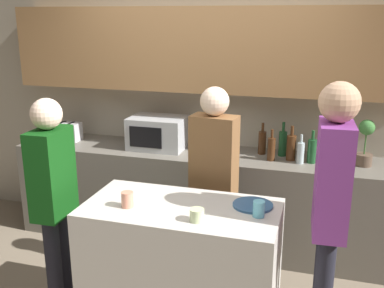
{
  "coord_description": "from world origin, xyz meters",
  "views": [
    {
      "loc": [
        1.02,
        -2.43,
        2.12
      ],
      "look_at": [
        0.2,
        0.35,
        1.29
      ],
      "focal_mm": 42.0,
      "sensor_mm": 36.0,
      "label": 1
    }
  ],
  "objects_px": {
    "potted_plant": "(365,143)",
    "bottle_3": "(291,147)",
    "toaster": "(67,131)",
    "person_left": "(53,192)",
    "bottle_5": "(312,151)",
    "microwave": "(158,133)",
    "person_right": "(330,200)",
    "bottle_4": "(301,152)",
    "cup_0": "(259,209)",
    "cup_1": "(197,215)",
    "bottle_2": "(283,143)",
    "plate_on_island": "(253,205)",
    "person_center": "(214,173)",
    "bottle_1": "(271,149)",
    "bottle_0": "(262,142)",
    "cup_2": "(128,199)"
  },
  "relations": [
    {
      "from": "bottle_5",
      "to": "cup_0",
      "type": "height_order",
      "value": "bottle_5"
    },
    {
      "from": "bottle_2",
      "to": "cup_0",
      "type": "distance_m",
      "value": 1.4
    },
    {
      "from": "bottle_3",
      "to": "person_right",
      "type": "relative_size",
      "value": 0.17
    },
    {
      "from": "person_center",
      "to": "bottle_5",
      "type": "bearing_deg",
      "value": -128.91
    },
    {
      "from": "plate_on_island",
      "to": "person_center",
      "type": "relative_size",
      "value": 0.16
    },
    {
      "from": "potted_plant",
      "to": "bottle_0",
      "type": "relative_size",
      "value": 1.36
    },
    {
      "from": "bottle_3",
      "to": "cup_0",
      "type": "bearing_deg",
      "value": -94.01
    },
    {
      "from": "microwave",
      "to": "cup_1",
      "type": "height_order",
      "value": "microwave"
    },
    {
      "from": "bottle_0",
      "to": "bottle_4",
      "type": "height_order",
      "value": "bottle_0"
    },
    {
      "from": "person_left",
      "to": "person_center",
      "type": "bearing_deg",
      "value": 119.94
    },
    {
      "from": "bottle_2",
      "to": "person_left",
      "type": "relative_size",
      "value": 0.19
    },
    {
      "from": "person_center",
      "to": "cup_2",
      "type": "bearing_deg",
      "value": 66.82
    },
    {
      "from": "cup_2",
      "to": "bottle_5",
      "type": "bearing_deg",
      "value": 51.17
    },
    {
      "from": "potted_plant",
      "to": "bottle_0",
      "type": "distance_m",
      "value": 0.87
    },
    {
      "from": "bottle_5",
      "to": "cup_1",
      "type": "bearing_deg",
      "value": -113.03
    },
    {
      "from": "bottle_5",
      "to": "cup_0",
      "type": "xyz_separation_m",
      "value": [
        -0.27,
        -1.27,
        -0.03
      ]
    },
    {
      "from": "cup_1",
      "to": "cup_0",
      "type": "bearing_deg",
      "value": 25.98
    },
    {
      "from": "bottle_3",
      "to": "person_left",
      "type": "height_order",
      "value": "person_left"
    },
    {
      "from": "bottle_4",
      "to": "bottle_5",
      "type": "xyz_separation_m",
      "value": [
        0.09,
        0.05,
        0.01
      ]
    },
    {
      "from": "toaster",
      "to": "person_right",
      "type": "bearing_deg",
      "value": -26.45
    },
    {
      "from": "bottle_0",
      "to": "bottle_5",
      "type": "distance_m",
      "value": 0.46
    },
    {
      "from": "bottle_1",
      "to": "potted_plant",
      "type": "bearing_deg",
      "value": 6.33
    },
    {
      "from": "potted_plant",
      "to": "bottle_4",
      "type": "relative_size",
      "value": 1.55
    },
    {
      "from": "bottle_4",
      "to": "cup_0",
      "type": "xyz_separation_m",
      "value": [
        -0.18,
        -1.22,
        -0.01
      ]
    },
    {
      "from": "potted_plant",
      "to": "plate_on_island",
      "type": "xyz_separation_m",
      "value": [
        -0.75,
        -1.18,
        -0.16
      ]
    },
    {
      "from": "bottle_4",
      "to": "cup_1",
      "type": "xyz_separation_m",
      "value": [
        -0.52,
        -1.39,
        -0.03
      ]
    },
    {
      "from": "potted_plant",
      "to": "bottle_3",
      "type": "relative_size",
      "value": 1.29
    },
    {
      "from": "bottle_3",
      "to": "bottle_5",
      "type": "height_order",
      "value": "bottle_3"
    },
    {
      "from": "cup_0",
      "to": "cup_1",
      "type": "relative_size",
      "value": 1.15
    },
    {
      "from": "microwave",
      "to": "bottle_3",
      "type": "relative_size",
      "value": 1.69
    },
    {
      "from": "bottle_0",
      "to": "person_center",
      "type": "distance_m",
      "value": 0.85
    },
    {
      "from": "bottle_5",
      "to": "cup_1",
      "type": "relative_size",
      "value": 3.25
    },
    {
      "from": "person_left",
      "to": "potted_plant",
      "type": "bearing_deg",
      "value": 120.2
    },
    {
      "from": "cup_2",
      "to": "plate_on_island",
      "type": "bearing_deg",
      "value": 17.01
    },
    {
      "from": "bottle_3",
      "to": "potted_plant",
      "type": "bearing_deg",
      "value": 2.54
    },
    {
      "from": "bottle_4",
      "to": "toaster",
      "type": "bearing_deg",
      "value": 177.58
    },
    {
      "from": "toaster",
      "to": "cup_0",
      "type": "height_order",
      "value": "toaster"
    },
    {
      "from": "bottle_2",
      "to": "person_center",
      "type": "distance_m",
      "value": 0.92
    },
    {
      "from": "bottle_2",
      "to": "cup_1",
      "type": "relative_size",
      "value": 3.53
    },
    {
      "from": "microwave",
      "to": "cup_0",
      "type": "distance_m",
      "value": 1.75
    },
    {
      "from": "bottle_2",
      "to": "bottle_3",
      "type": "xyz_separation_m",
      "value": [
        0.08,
        -0.11,
        -0.0
      ]
    },
    {
      "from": "bottle_0",
      "to": "person_left",
      "type": "xyz_separation_m",
      "value": [
        -1.24,
        -1.44,
        -0.07
      ]
    },
    {
      "from": "bottle_0",
      "to": "cup_0",
      "type": "bearing_deg",
      "value": -82.85
    },
    {
      "from": "bottle_1",
      "to": "bottle_2",
      "type": "distance_m",
      "value": 0.18
    },
    {
      "from": "toaster",
      "to": "person_left",
      "type": "relative_size",
      "value": 0.16
    },
    {
      "from": "bottle_0",
      "to": "bottle_2",
      "type": "height_order",
      "value": "bottle_2"
    },
    {
      "from": "bottle_2",
      "to": "plate_on_island",
      "type": "relative_size",
      "value": 1.19
    },
    {
      "from": "bottle_4",
      "to": "cup_1",
      "type": "relative_size",
      "value": 2.9
    },
    {
      "from": "bottle_4",
      "to": "person_left",
      "type": "xyz_separation_m",
      "value": [
        -1.59,
        -1.26,
        -0.05
      ]
    },
    {
      "from": "toaster",
      "to": "bottle_5",
      "type": "relative_size",
      "value": 0.91
    }
  ]
}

